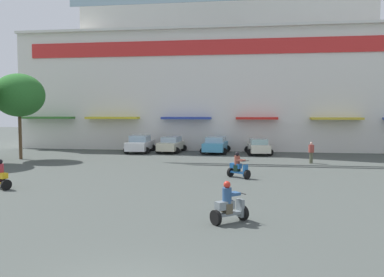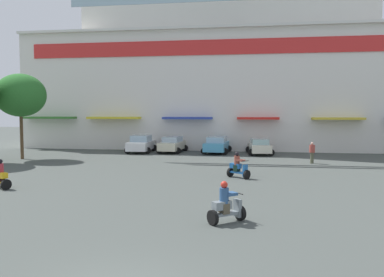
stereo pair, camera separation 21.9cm
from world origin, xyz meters
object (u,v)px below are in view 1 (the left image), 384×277
(parked_car_3, at_px, (258,146))
(scooter_rider_1, at_px, (238,167))
(parked_car_1, at_px, (171,144))
(plaza_tree_2, at_px, (19,95))
(parked_car_0, at_px, (140,144))
(parked_car_2, at_px, (216,145))
(pedestrian_1, at_px, (311,151))
(scooter_rider_4, at_px, (229,206))

(parked_car_3, distance_m, scooter_rider_1, 12.59)
(parked_car_1, relative_size, parked_car_3, 1.04)
(plaza_tree_2, relative_size, parked_car_3, 1.66)
(parked_car_0, xyz_separation_m, parked_car_1, (2.86, 0.45, -0.06))
(plaza_tree_2, height_order, scooter_rider_1, plaza_tree_2)
(parked_car_2, bearing_deg, pedestrian_1, -38.23)
(plaza_tree_2, xyz_separation_m, parked_car_1, (10.88, 6.71, -4.31))
(parked_car_1, bearing_deg, scooter_rider_1, -63.53)
(plaza_tree_2, bearing_deg, scooter_rider_1, -20.08)
(parked_car_3, bearing_deg, parked_car_0, 179.42)
(scooter_rider_4, bearing_deg, parked_car_2, 96.01)
(plaza_tree_2, relative_size, parked_car_1, 1.59)
(plaza_tree_2, bearing_deg, parked_car_2, 23.78)
(scooter_rider_1, relative_size, pedestrian_1, 0.96)
(scooter_rider_1, bearing_deg, scooter_rider_4, -90.45)
(parked_car_0, xyz_separation_m, parked_car_3, (10.78, -0.11, -0.09))
(parked_car_2, bearing_deg, scooter_rider_1, -79.48)
(parked_car_1, bearing_deg, parked_car_3, -4.00)
(parked_car_3, relative_size, pedestrian_1, 2.60)
(parked_car_1, bearing_deg, parked_car_0, -171.14)
(scooter_rider_1, relative_size, scooter_rider_4, 1.02)
(plaza_tree_2, xyz_separation_m, parked_car_0, (8.03, 6.26, -4.26))
(parked_car_0, bearing_deg, pedestrian_1, -21.07)
(plaza_tree_2, xyz_separation_m, parked_car_3, (18.80, 6.15, -4.35))
(parked_car_0, distance_m, pedestrian_1, 15.50)
(pedestrian_1, bearing_deg, scooter_rider_4, -107.64)
(parked_car_1, xyz_separation_m, parked_car_2, (4.10, -0.11, 0.02))
(parked_car_2, distance_m, pedestrian_1, 9.56)
(scooter_rider_1, bearing_deg, parked_car_0, 126.58)
(parked_car_1, xyz_separation_m, scooter_rider_4, (6.43, -22.28, -0.14))
(parked_car_0, bearing_deg, parked_car_3, -0.58)
(scooter_rider_1, bearing_deg, pedestrian_1, 54.09)
(pedestrian_1, bearing_deg, plaza_tree_2, -178.25)
(parked_car_3, bearing_deg, parked_car_2, 173.30)
(scooter_rider_4, bearing_deg, parked_car_3, 86.08)
(parked_car_1, bearing_deg, scooter_rider_4, -73.90)
(scooter_rider_1, bearing_deg, parked_car_2, 100.52)
(parked_car_2, height_order, scooter_rider_1, scooter_rider_1)
(parked_car_0, relative_size, pedestrian_1, 2.78)
(plaza_tree_2, bearing_deg, parked_car_0, 37.96)
(parked_car_1, height_order, scooter_rider_1, scooter_rider_1)
(parked_car_2, bearing_deg, plaza_tree_2, -156.22)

